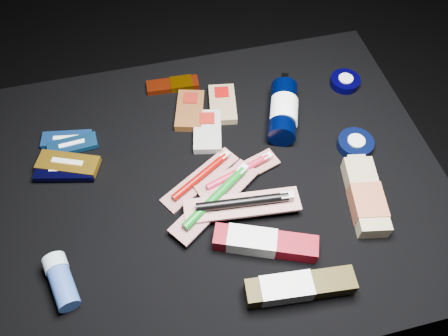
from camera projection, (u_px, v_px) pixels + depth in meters
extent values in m
plane|color=black|center=(220.00, 251.00, 1.29)|extent=(3.00, 3.00, 0.00)
cube|color=black|center=(219.00, 220.00, 1.12)|extent=(0.98, 0.78, 0.40)
cube|color=blue|center=(67.00, 139.00, 1.01)|extent=(0.12, 0.06, 0.01)
cube|color=white|center=(67.00, 139.00, 1.01)|extent=(0.06, 0.02, 0.01)
cube|color=#185292|center=(73.00, 145.00, 0.99)|extent=(0.11, 0.05, 0.01)
cube|color=white|center=(73.00, 145.00, 0.99)|extent=(0.06, 0.01, 0.01)
cube|color=black|center=(66.00, 171.00, 0.95)|extent=(0.14, 0.08, 0.01)
cube|color=silver|center=(65.00, 171.00, 0.95)|extent=(0.07, 0.03, 0.02)
cube|color=#B78219|center=(68.00, 164.00, 0.96)|extent=(0.14, 0.10, 0.02)
cube|color=beige|center=(68.00, 163.00, 0.96)|extent=(0.07, 0.04, 0.02)
cube|color=brown|center=(190.00, 110.00, 1.05)|extent=(0.09, 0.13, 0.02)
cube|color=maroon|center=(191.00, 100.00, 1.07)|extent=(0.04, 0.04, 0.02)
cube|color=#9E9E98|center=(207.00, 131.00, 1.02)|extent=(0.09, 0.13, 0.02)
cube|color=maroon|center=(207.00, 121.00, 1.03)|extent=(0.04, 0.04, 0.02)
cube|color=#8A714F|center=(223.00, 104.00, 1.06)|extent=(0.08, 0.13, 0.02)
cube|color=#7F0706|center=(222.00, 95.00, 1.08)|extent=(0.04, 0.04, 0.02)
cube|color=maroon|center=(173.00, 85.00, 1.10)|extent=(0.13, 0.05, 0.01)
cube|color=#965603|center=(181.00, 83.00, 1.10)|extent=(0.06, 0.05, 0.02)
cylinder|color=black|center=(283.00, 111.00, 1.02)|extent=(0.12, 0.17, 0.06)
cylinder|color=white|center=(284.00, 112.00, 1.02)|extent=(0.09, 0.09, 0.07)
cylinder|color=black|center=(285.00, 83.00, 1.07)|extent=(0.03, 0.03, 0.02)
cube|color=black|center=(285.00, 79.00, 1.09)|extent=(0.03, 0.03, 0.01)
cylinder|color=black|center=(345.00, 82.00, 1.10)|extent=(0.07, 0.07, 0.02)
cylinder|color=silver|center=(345.00, 81.00, 1.10)|extent=(0.04, 0.04, 0.02)
cylinder|color=black|center=(355.00, 144.00, 0.99)|extent=(0.08, 0.08, 0.02)
cylinder|color=silver|center=(355.00, 143.00, 0.99)|extent=(0.04, 0.04, 0.03)
cube|color=tan|center=(365.00, 196.00, 0.91)|extent=(0.09, 0.18, 0.04)
cube|color=#A05538|center=(367.00, 204.00, 0.90)|extent=(0.08, 0.09, 0.04)
cube|color=tan|center=(356.00, 161.00, 0.96)|extent=(0.04, 0.03, 0.03)
cylinder|color=#2E4D97|center=(64.00, 288.00, 0.80)|extent=(0.06, 0.09, 0.04)
cylinder|color=#A1B7C1|center=(55.00, 264.00, 0.82)|extent=(0.05, 0.04, 0.04)
cube|color=#A99F9C|center=(200.00, 179.00, 0.95)|extent=(0.19, 0.14, 0.01)
cylinder|color=#760603|center=(200.00, 176.00, 0.94)|extent=(0.14, 0.09, 0.02)
cube|color=silver|center=(225.00, 156.00, 0.97)|extent=(0.03, 0.02, 0.01)
cube|color=#A39D98|center=(238.00, 175.00, 0.95)|extent=(0.20, 0.10, 0.01)
cylinder|color=maroon|center=(238.00, 172.00, 0.94)|extent=(0.15, 0.06, 0.02)
cube|color=white|center=(267.00, 157.00, 0.96)|extent=(0.02, 0.02, 0.01)
cube|color=#B1A7A5|center=(215.00, 201.00, 0.90)|extent=(0.22, 0.18, 0.01)
cylinder|color=#096515|center=(215.00, 197.00, 0.89)|extent=(0.16, 0.12, 0.02)
cube|color=silver|center=(242.00, 170.00, 0.93)|extent=(0.03, 0.03, 0.01)
cube|color=silver|center=(242.00, 205.00, 0.89)|extent=(0.24, 0.08, 0.01)
cylinder|color=black|center=(242.00, 202.00, 0.88)|extent=(0.19, 0.04, 0.02)
cube|color=#B7B8B3|center=(287.00, 196.00, 0.88)|extent=(0.03, 0.02, 0.01)
cube|color=maroon|center=(265.00, 243.00, 0.85)|extent=(0.20, 0.12, 0.04)
cube|color=beige|center=(252.00, 241.00, 0.85)|extent=(0.11, 0.08, 0.04)
cube|color=#30280A|center=(300.00, 287.00, 0.80)|extent=(0.20, 0.06, 0.04)
cube|color=beige|center=(286.00, 288.00, 0.79)|extent=(0.10, 0.06, 0.04)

